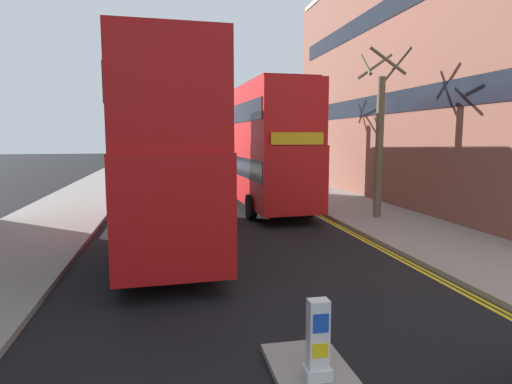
# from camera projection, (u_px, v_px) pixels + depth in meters

# --- Properties ---
(sidewalk_right) EXTENTS (4.00, 80.00, 0.14)m
(sidewalk_right) POSITION_uv_depth(u_px,v_px,m) (370.00, 214.00, 18.58)
(sidewalk_right) COLOR gray
(sidewalk_right) RESTS_ON ground
(sidewalk_left) EXTENTS (4.00, 80.00, 0.14)m
(sidewalk_left) POSITION_uv_depth(u_px,v_px,m) (44.00, 226.00, 16.04)
(sidewalk_left) COLOR gray
(sidewalk_left) RESTS_ON ground
(kerb_line_outer) EXTENTS (0.10, 56.00, 0.01)m
(kerb_line_outer) POSITION_uv_depth(u_px,v_px,m) (342.00, 227.00, 16.23)
(kerb_line_outer) COLOR yellow
(kerb_line_outer) RESTS_ON ground
(kerb_line_inner) EXTENTS (0.10, 56.00, 0.01)m
(kerb_line_inner) POSITION_uv_depth(u_px,v_px,m) (338.00, 227.00, 16.20)
(kerb_line_inner) COLOR yellow
(kerb_line_inner) RESTS_ON ground
(traffic_island) EXTENTS (1.10, 2.20, 0.10)m
(traffic_island) POSITION_uv_depth(u_px,v_px,m) (317.00, 381.00, 5.92)
(traffic_island) COLOR gray
(traffic_island) RESTS_ON ground
(keep_left_bollard) EXTENTS (0.36, 0.28, 1.11)m
(keep_left_bollard) POSITION_uv_depth(u_px,v_px,m) (318.00, 343.00, 5.85)
(keep_left_bollard) COLOR silver
(keep_left_bollard) RESTS_ON traffic_island
(double_decker_bus_away) EXTENTS (3.12, 10.89, 5.64)m
(double_decker_bus_away) POSITION_uv_depth(u_px,v_px,m) (164.00, 147.00, 13.52)
(double_decker_bus_away) COLOR red
(double_decker_bus_away) RESTS_ON ground
(double_decker_bus_oncoming) EXTENTS (3.15, 10.90, 5.64)m
(double_decker_bus_oncoming) POSITION_uv_depth(u_px,v_px,m) (260.00, 144.00, 20.87)
(double_decker_bus_oncoming) COLOR red
(double_decker_bus_oncoming) RESTS_ON ground
(pedestrian_far) EXTENTS (0.34, 0.22, 1.62)m
(pedestrian_far) POSITION_uv_depth(u_px,v_px,m) (277.00, 173.00, 28.26)
(pedestrian_far) COLOR #2D2D38
(pedestrian_far) RESTS_ON sidewalk_right
(street_tree_near) EXTENTS (1.56, 1.46, 6.25)m
(street_tree_near) POSITION_uv_depth(u_px,v_px,m) (288.00, 141.00, 33.15)
(street_tree_near) COLOR #6B6047
(street_tree_near) RESTS_ON sidewalk_right
(street_tree_mid) EXTENTS (1.61, 1.69, 5.68)m
(street_tree_mid) POSITION_uv_depth(u_px,v_px,m) (253.00, 142.00, 39.93)
(street_tree_mid) COLOR #6B6047
(street_tree_mid) RESTS_ON sidewalk_right
(street_tree_far) EXTENTS (1.77, 1.77, 6.61)m
(street_tree_far) POSITION_uv_depth(u_px,v_px,m) (380.00, 135.00, 17.20)
(street_tree_far) COLOR #6B6047
(street_tree_far) RESTS_ON sidewalk_right
(street_tree_distant) EXTENTS (2.13, 2.01, 6.63)m
(street_tree_distant) POSITION_uv_depth(u_px,v_px,m) (296.00, 138.00, 24.98)
(street_tree_distant) COLOR #6B6047
(street_tree_distant) RESTS_ON sidewalk_right
(townhouse_terrace_right) EXTENTS (10.08, 28.00, 13.04)m
(townhouse_terrace_right) POSITION_uv_depth(u_px,v_px,m) (485.00, 72.00, 21.37)
(townhouse_terrace_right) COLOR brown
(townhouse_terrace_right) RESTS_ON ground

